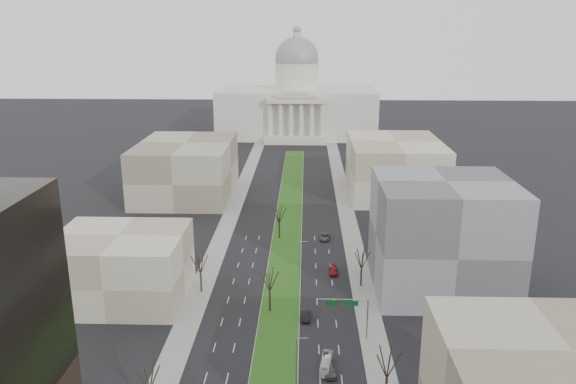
% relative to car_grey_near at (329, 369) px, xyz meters
% --- Properties ---
extents(ground, '(600.00, 600.00, 0.00)m').
position_rel_car_grey_near_xyz_m(ground, '(-9.00, 60.62, -0.83)').
color(ground, black).
rests_on(ground, ground).
extents(median, '(8.00, 222.03, 0.20)m').
position_rel_car_grey_near_xyz_m(median, '(-9.00, 59.61, -0.73)').
color(median, '#999993').
rests_on(median, ground).
extents(sidewalk_left, '(5.00, 330.00, 0.15)m').
position_rel_car_grey_near_xyz_m(sidewalk_left, '(-26.50, 35.62, -0.75)').
color(sidewalk_left, gray).
rests_on(sidewalk_left, ground).
extents(sidewalk_right, '(5.00, 330.00, 0.15)m').
position_rel_car_grey_near_xyz_m(sidewalk_right, '(8.50, 35.62, -0.75)').
color(sidewalk_right, gray).
rests_on(sidewalk_right, ground).
extents(capitol, '(80.00, 46.00, 55.00)m').
position_rel_car_grey_near_xyz_m(capitol, '(-9.00, 210.21, 15.48)').
color(capitol, beige).
rests_on(capitol, ground).
extents(building_beige_left, '(26.00, 22.00, 14.00)m').
position_rel_car_grey_near_xyz_m(building_beige_left, '(-42.00, 25.62, 6.17)').
color(building_beige_left, tan).
rests_on(building_beige_left, ground).
extents(building_grey_right, '(28.00, 26.00, 24.00)m').
position_rel_car_grey_near_xyz_m(building_grey_right, '(25.00, 32.62, 11.17)').
color(building_grey_right, '#595C5E').
rests_on(building_grey_right, ground).
extents(building_far_left, '(30.00, 40.00, 18.00)m').
position_rel_car_grey_near_xyz_m(building_far_left, '(-44.00, 100.62, 8.17)').
color(building_far_left, gray).
rests_on(building_far_left, ground).
extents(building_far_right, '(30.00, 40.00, 18.00)m').
position_rel_car_grey_near_xyz_m(building_far_right, '(26.00, 105.62, 8.17)').
color(building_far_right, tan).
rests_on(building_far_right, ground).
extents(tree_left_mid, '(5.40, 5.40, 9.72)m').
position_rel_car_grey_near_xyz_m(tree_left_mid, '(-26.20, -11.38, 6.17)').
color(tree_left_mid, black).
rests_on(tree_left_mid, ground).
extents(tree_left_far, '(5.28, 5.28, 9.50)m').
position_rel_car_grey_near_xyz_m(tree_left_far, '(-26.20, 28.62, 6.01)').
color(tree_left_far, black).
rests_on(tree_left_far, ground).
extents(tree_right_mid, '(5.52, 5.52, 9.94)m').
position_rel_car_grey_near_xyz_m(tree_right_mid, '(8.20, -7.38, 6.33)').
color(tree_right_mid, black).
rests_on(tree_right_mid, ground).
extents(tree_right_far, '(5.04, 5.04, 9.07)m').
position_rel_car_grey_near_xyz_m(tree_right_far, '(8.20, 32.62, 5.70)').
color(tree_right_far, black).
rests_on(tree_right_far, ground).
extents(tree_median_b, '(5.40, 5.40, 9.72)m').
position_rel_car_grey_near_xyz_m(tree_median_b, '(-11.00, 20.62, 6.17)').
color(tree_median_b, black).
rests_on(tree_median_b, ground).
extents(tree_median_c, '(5.40, 5.40, 9.72)m').
position_rel_car_grey_near_xyz_m(tree_median_c, '(-11.00, 60.62, 6.17)').
color(tree_median_c, black).
rests_on(tree_median_c, ground).
extents(streetlamp_median_b, '(1.90, 0.20, 9.16)m').
position_rel_car_grey_near_xyz_m(streetlamp_median_b, '(-5.24, -4.38, 3.98)').
color(streetlamp_median_b, gray).
rests_on(streetlamp_median_b, ground).
extents(streetlamp_median_c, '(1.90, 0.20, 9.16)m').
position_rel_car_grey_near_xyz_m(streetlamp_median_c, '(-5.24, 35.62, 3.98)').
color(streetlamp_median_c, gray).
rests_on(streetlamp_median_c, ground).
extents(mast_arm_signs, '(9.12, 0.24, 8.09)m').
position_rel_car_grey_near_xyz_m(mast_arm_signs, '(4.49, 10.65, 5.28)').
color(mast_arm_signs, gray).
rests_on(mast_arm_signs, ground).
extents(car_grey_near, '(2.74, 5.12, 1.66)m').
position_rel_car_grey_near_xyz_m(car_grey_near, '(0.00, 0.00, 0.00)').
color(car_grey_near, '#494A50').
rests_on(car_grey_near, ground).
extents(car_black, '(1.68, 4.61, 1.51)m').
position_rel_car_grey_near_xyz_m(car_black, '(-3.80, 17.86, -0.07)').
color(car_black, black).
rests_on(car_black, ground).
extents(car_red, '(2.04, 4.72, 1.35)m').
position_rel_car_grey_near_xyz_m(car_red, '(2.50, 38.90, -0.15)').
color(car_red, maroon).
rests_on(car_red, ground).
extents(car_grey_far, '(2.91, 5.36, 1.43)m').
position_rel_car_grey_near_xyz_m(car_grey_far, '(1.19, 60.65, -0.11)').
color(car_grey_far, '#45494C').
rests_on(car_grey_far, ground).
extents(box_van, '(2.43, 6.58, 1.79)m').
position_rel_car_grey_near_xyz_m(box_van, '(-0.49, 1.47, 0.07)').
color(box_van, white).
rests_on(box_van, ground).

